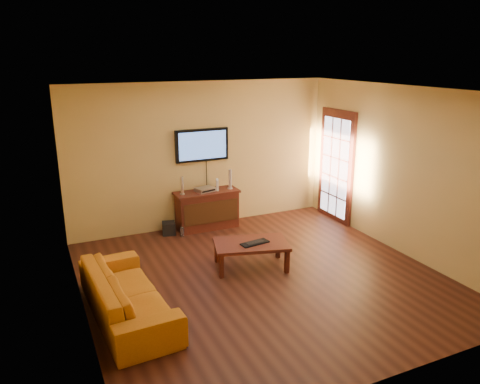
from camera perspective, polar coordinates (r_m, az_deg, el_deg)
ground_plane at (r=7.00m, az=2.82°, el=-10.38°), size 5.00×5.00×0.00m
room_walls at (r=6.96m, az=0.64°, el=4.27°), size 5.00×5.00×5.00m
french_door at (r=9.24m, az=11.62°, el=2.97°), size 0.07×1.02×2.22m
media_console at (r=8.77m, az=-4.03°, el=-2.15°), size 1.20×0.46×0.72m
television at (r=8.64m, az=-4.64°, el=5.72°), size 1.01×0.08×0.60m
coffee_table at (r=7.16m, az=1.36°, el=-6.55°), size 1.24×0.93×0.41m
sofa at (r=6.07m, az=-13.66°, el=-11.11°), size 0.72×2.08×0.80m
speaker_left at (r=8.47m, az=-7.07°, el=0.70°), size 0.09×0.09×0.33m
speaker_right at (r=8.76m, az=-1.22°, el=1.49°), size 0.10×0.10×0.37m
av_receiver at (r=8.64m, az=-4.30°, el=0.31°), size 0.39×0.32×0.08m
game_console at (r=8.70m, az=-2.78°, el=0.90°), size 0.09×0.16×0.21m
subwoofer at (r=8.62m, az=-8.67°, el=-4.39°), size 0.27×0.27×0.23m
bottle at (r=8.46m, az=-7.07°, el=-4.88°), size 0.07×0.07×0.20m
keyboard at (r=7.10m, az=1.82°, el=-6.21°), size 0.46×0.23×0.03m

